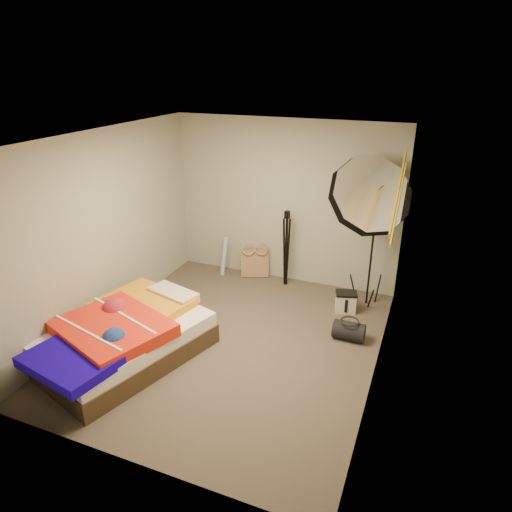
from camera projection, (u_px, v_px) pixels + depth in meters
The scene contains 15 objects.
floor at pixel (231, 342), 5.70m from camera, with size 4.00×4.00×0.00m, color #4D463B.
ceiling at pixel (225, 138), 4.71m from camera, with size 4.00×4.00×0.00m, color silver.
wall_back at pixel (284, 203), 6.90m from camera, with size 3.50×3.50×0.00m, color gray.
wall_front at pixel (118, 343), 3.50m from camera, with size 3.50×3.50×0.00m, color gray.
wall_left at pixel (104, 230), 5.80m from camera, with size 4.00×4.00×0.00m, color gray.
wall_right at pixel (385, 275), 4.60m from camera, with size 4.00×4.00×0.00m, color gray.
tote_bag at pixel (255, 263), 7.38m from camera, with size 0.44×0.13×0.44m, color tan.
wrapping_roll at pixel (224, 256), 7.38m from camera, with size 0.07×0.07×0.63m, color #488BB6.
camera_case at pixel (346, 303), 6.35m from camera, with size 0.27×0.19×0.27m, color silver.
duffel_bag at pixel (349, 331), 5.72m from camera, with size 0.24×0.24×0.39m, color black.
wall_stripe_upper at pixel (398, 192), 4.84m from camera, with size 0.02×1.10×0.10m, color gold.
wall_stripe_lower at pixel (398, 204), 5.13m from camera, with size 0.02×1.10×0.10m, color gold.
bed at pixel (123, 337), 5.31m from camera, with size 1.81×2.28×0.55m.
photo_umbrella at pixel (368, 197), 5.83m from camera, with size 1.10×1.24×2.27m.
camera_tripod at pixel (286, 243), 6.90m from camera, with size 0.08×0.08×1.20m.
Camera 1 is at (2.08, -4.34, 3.25)m, focal length 32.00 mm.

